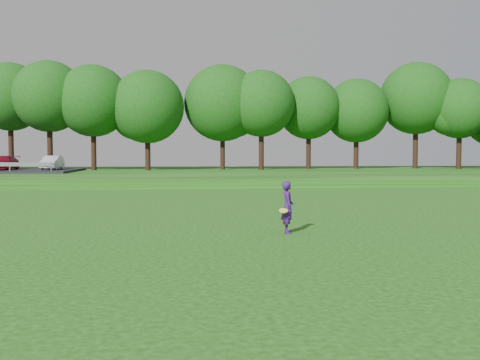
{
  "coord_description": "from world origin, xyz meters",
  "views": [
    {
      "loc": [
        -1.87,
        -14.21,
        2.29
      ],
      "look_at": [
        -0.23,
        4.62,
        1.3
      ],
      "focal_mm": 40.0,
      "sensor_mm": 36.0,
      "label": 1
    }
  ],
  "objects": [
    {
      "name": "berm",
      "position": [
        0.0,
        34.0,
        0.3
      ],
      "size": [
        130.0,
        30.0,
        0.6
      ],
      "primitive_type": "cube",
      "color": "#183E0C",
      "rests_on": "ground"
    },
    {
      "name": "ground",
      "position": [
        0.0,
        0.0,
        0.0
      ],
      "size": [
        140.0,
        140.0,
        0.0
      ],
      "primitive_type": "plane",
      "color": "#183E0C",
      "rests_on": "ground"
    },
    {
      "name": "treeline",
      "position": [
        0.0,
        38.0,
        8.1
      ],
      "size": [
        104.0,
        7.0,
        15.0
      ],
      "primitive_type": null,
      "color": "#1B420F",
      "rests_on": "berm"
    },
    {
      "name": "walking_path",
      "position": [
        0.0,
        20.0,
        0.02
      ],
      "size": [
        130.0,
        1.6,
        0.04
      ],
      "primitive_type": "cube",
      "color": "gray",
      "rests_on": "ground"
    },
    {
      "name": "woman",
      "position": [
        0.77,
        0.62,
        0.74
      ],
      "size": [
        0.48,
        0.72,
        1.48
      ],
      "color": "#3C1665",
      "rests_on": "ground"
    }
  ]
}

